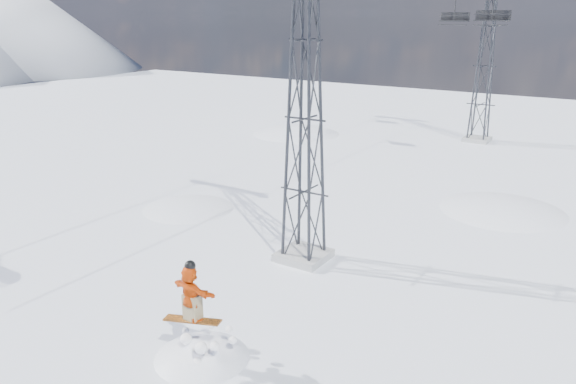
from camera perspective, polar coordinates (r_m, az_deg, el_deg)
ground at (r=17.04m, az=-15.51°, el=-15.40°), size 120.00×120.00×0.00m
snow_terrain at (r=39.06m, az=4.60°, el=-10.97°), size 39.00×37.00×22.00m
lift_tower_near at (r=20.34m, az=1.71°, el=7.35°), size 5.20×1.80×11.43m
lift_tower_far at (r=43.55m, az=19.35°, el=11.93°), size 5.20×1.80×11.43m
lift_chair_mid at (r=34.68m, az=20.06°, el=16.40°), size 1.92×0.55×2.39m
lift_chair_far at (r=43.08m, az=16.56°, el=16.62°), size 2.05×0.59×2.54m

